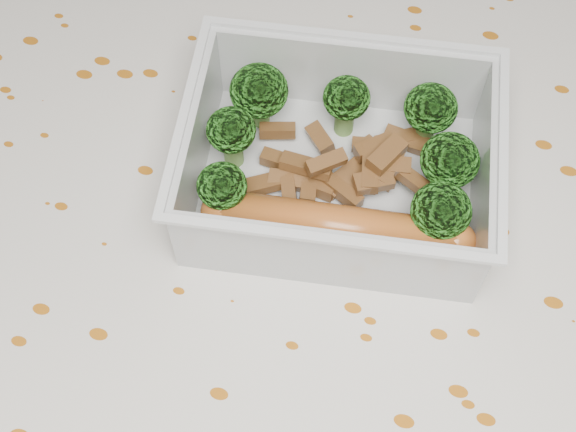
# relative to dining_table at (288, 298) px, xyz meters

# --- Properties ---
(dining_table) EXTENTS (1.40, 0.90, 0.75)m
(dining_table) POSITION_rel_dining_table_xyz_m (0.00, 0.00, 0.00)
(dining_table) COLOR brown
(dining_table) RESTS_ON ground
(tablecloth) EXTENTS (1.46, 0.96, 0.19)m
(tablecloth) POSITION_rel_dining_table_xyz_m (0.00, 0.00, 0.05)
(tablecloth) COLOR silver
(tablecloth) RESTS_ON dining_table
(lunch_container) EXTENTS (0.17, 0.14, 0.06)m
(lunch_container) POSITION_rel_dining_table_xyz_m (0.02, 0.03, 0.11)
(lunch_container) COLOR silver
(lunch_container) RESTS_ON tablecloth
(broccoli_florets) EXTENTS (0.14, 0.10, 0.04)m
(broccoli_florets) POSITION_rel_dining_table_xyz_m (0.02, 0.04, 0.12)
(broccoli_florets) COLOR #608C3F
(broccoli_florets) RESTS_ON lunch_container
(meat_pile) EXTENTS (0.10, 0.07, 0.03)m
(meat_pile) POSITION_rel_dining_table_xyz_m (0.02, 0.04, 0.10)
(meat_pile) COLOR brown
(meat_pile) RESTS_ON lunch_container
(sausage) EXTENTS (0.14, 0.04, 0.02)m
(sausage) POSITION_rel_dining_table_xyz_m (0.03, -0.00, 0.11)
(sausage) COLOR #AB5721
(sausage) RESTS_ON lunch_container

